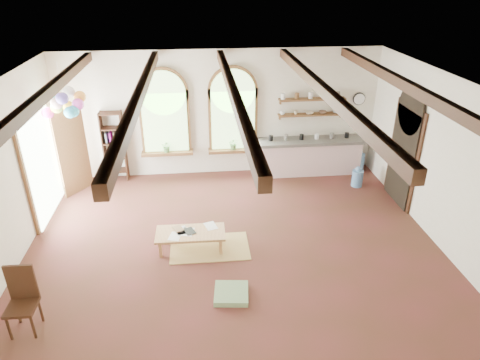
{
  "coord_description": "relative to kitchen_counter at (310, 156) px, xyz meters",
  "views": [
    {
      "loc": [
        -0.6,
        -6.89,
        4.92
      ],
      "look_at": [
        0.18,
        0.6,
        1.16
      ],
      "focal_mm": 32.0,
      "sensor_mm": 36.0,
      "label": 1
    }
  ],
  "objects": [
    {
      "name": "floor",
      "position": [
        -2.3,
        -3.2,
        -0.48
      ],
      "size": [
        8.0,
        8.0,
        0.0
      ],
      "primitive_type": "plane",
      "color": "brown",
      "rests_on": "ground"
    },
    {
      "name": "ceiling_beams",
      "position": [
        -2.3,
        -3.2,
        2.62
      ],
      "size": [
        6.2,
        6.8,
        0.18
      ],
      "primitive_type": null,
      "color": "#3D2113",
      "rests_on": "ceiling"
    },
    {
      "name": "window_left",
      "position": [
        -3.7,
        0.23,
        1.16
      ],
      "size": [
        1.3,
        0.28,
        2.2
      ],
      "color": "brown",
      "rests_on": "floor"
    },
    {
      "name": "window_right",
      "position": [
        -2.0,
        0.23,
        1.16
      ],
      "size": [
        1.3,
        0.28,
        2.2
      ],
      "color": "brown",
      "rests_on": "floor"
    },
    {
      "name": "left_doorway",
      "position": [
        -6.25,
        -1.4,
        0.67
      ],
      "size": [
        0.1,
        1.9,
        2.5
      ],
      "primitive_type": "cube",
      "color": "brown",
      "rests_on": "floor"
    },
    {
      "name": "right_doorway",
      "position": [
        1.65,
        -1.7,
        0.62
      ],
      "size": [
        0.1,
        1.3,
        2.4
      ],
      "primitive_type": "cube",
      "color": "black",
      "rests_on": "floor"
    },
    {
      "name": "kitchen_counter",
      "position": [
        0.0,
        0.0,
        0.0
      ],
      "size": [
        2.68,
        0.62,
        0.94
      ],
      "color": "beige",
      "rests_on": "floor"
    },
    {
      "name": "wall_shelf_lower",
      "position": [
        0.0,
        0.18,
        1.07
      ],
      "size": [
        1.7,
        0.24,
        0.04
      ],
      "primitive_type": "cube",
      "color": "brown",
      "rests_on": "wall_back"
    },
    {
      "name": "wall_shelf_upper",
      "position": [
        0.0,
        0.18,
        1.47
      ],
      "size": [
        1.7,
        0.24,
        0.04
      ],
      "primitive_type": "cube",
      "color": "brown",
      "rests_on": "wall_back"
    },
    {
      "name": "wall_clock",
      "position": [
        1.25,
        0.25,
        1.42
      ],
      "size": [
        0.32,
        0.04,
        0.32
      ],
      "primitive_type": "cylinder",
      "rotation": [
        1.57,
        0.0,
        0.0
      ],
      "color": "black",
      "rests_on": "wall_back"
    },
    {
      "name": "bookshelf",
      "position": [
        -5.0,
        0.12,
        0.42
      ],
      "size": [
        0.53,
        0.32,
        1.8
      ],
      "color": "#3D2113",
      "rests_on": "floor"
    },
    {
      "name": "coffee_table",
      "position": [
        -3.13,
        -3.16,
        -0.14
      ],
      "size": [
        1.33,
        0.63,
        0.38
      ],
      "color": "tan",
      "rests_on": "floor"
    },
    {
      "name": "side_chair",
      "position": [
        -5.6,
        -4.98,
        -0.17
      ],
      "size": [
        0.43,
        0.43,
        1.06
      ],
      "color": "#3D2113",
      "rests_on": "floor"
    },
    {
      "name": "floor_mat",
      "position": [
        -2.77,
        -3.18,
        -0.47
      ],
      "size": [
        1.53,
        0.95,
        0.02
      ],
      "primitive_type": "cube",
      "rotation": [
        0.0,
        0.0,
        -0.0
      ],
      "color": "tan",
      "rests_on": "floor"
    },
    {
      "name": "floor_cushion",
      "position": [
        -2.47,
        -4.58,
        -0.43
      ],
      "size": [
        0.62,
        0.62,
        0.1
      ],
      "primitive_type": "cube",
      "rotation": [
        0.0,
        0.0,
        -0.11
      ],
      "color": "gray",
      "rests_on": "floor"
    },
    {
      "name": "water_jug_a",
      "position": [
        1.34,
        0.0,
        -0.21
      ],
      "size": [
        0.31,
        0.31,
        0.61
      ],
      "color": "#5887BC",
      "rests_on": "floor"
    },
    {
      "name": "water_jug_b",
      "position": [
        1.0,
        -0.9,
        -0.25
      ],
      "size": [
        0.28,
        0.28,
        0.53
      ],
      "color": "#5887BC",
      "rests_on": "floor"
    },
    {
      "name": "balloon_cluster",
      "position": [
        -5.71,
        -0.9,
        1.86
      ],
      "size": [
        0.88,
        0.91,
        1.16
      ],
      "color": "silver",
      "rests_on": "floor"
    },
    {
      "name": "table_book",
      "position": [
        -3.44,
        -3.07,
        -0.09
      ],
      "size": [
        0.26,
        0.29,
        0.02
      ],
      "primitive_type": "imported",
      "rotation": [
        0.0,
        0.0,
        0.48
      ],
      "color": "olive",
      "rests_on": "coffee_table"
    },
    {
      "name": "tablet",
      "position": [
        -3.15,
        -3.13,
        -0.09
      ],
      "size": [
        0.26,
        0.3,
        0.01
      ],
      "primitive_type": "cube",
      "rotation": [
        0.0,
        0.0,
        0.4
      ],
      "color": "black",
      "rests_on": "coffee_table"
    },
    {
      "name": "potted_plant_left",
      "position": [
        -3.7,
        0.12,
        0.37
      ],
      "size": [
        0.27,
        0.23,
        0.3
      ],
      "primitive_type": "imported",
      "color": "#598C4C",
      "rests_on": "window_left"
    },
    {
      "name": "potted_plant_right",
      "position": [
        -2.0,
        0.12,
        0.37
      ],
      "size": [
        0.27,
        0.23,
        0.3
      ],
      "primitive_type": "imported",
      "color": "#598C4C",
      "rests_on": "window_right"
    },
    {
      "name": "shelf_cup_a",
      "position": [
        -0.75,
        0.18,
        1.14
      ],
      "size": [
        0.12,
        0.1,
        0.1
      ],
      "primitive_type": "imported",
      "color": "white",
      "rests_on": "wall_shelf_lower"
    },
    {
      "name": "shelf_cup_b",
      "position": [
        -0.4,
        0.18,
        1.14
      ],
      "size": [
        0.1,
        0.1,
        0.09
      ],
      "primitive_type": "imported",
      "color": "beige",
      "rests_on": "wall_shelf_lower"
    },
    {
      "name": "shelf_bowl_a",
      "position": [
        -0.05,
        0.18,
        1.12
      ],
      "size": [
        0.22,
        0.22,
        0.05
      ],
      "primitive_type": "imported",
      "color": "beige",
      "rests_on": "wall_shelf_lower"
    },
    {
      "name": "shelf_bowl_b",
      "position": [
        0.3,
        0.18,
        1.12
      ],
      "size": [
        0.2,
        0.2,
        0.06
      ],
      "primitive_type": "imported",
      "color": "#8C664C",
      "rests_on": "wall_shelf_lower"
    },
    {
      "name": "shelf_vase",
      "position": [
        0.65,
        0.18,
        1.19
      ],
      "size": [
        0.18,
        0.18,
        0.19
      ],
      "primitive_type": "imported",
      "color": "slate",
      "rests_on": "wall_shelf_lower"
    }
  ]
}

